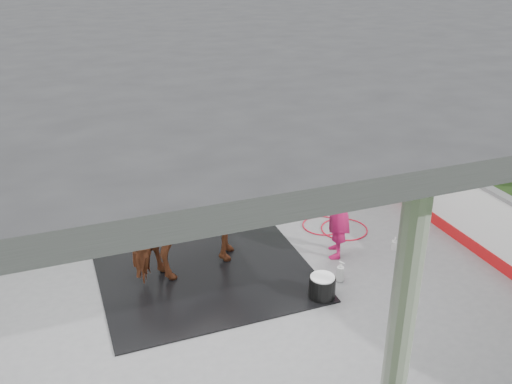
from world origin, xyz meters
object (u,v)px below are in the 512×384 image
object	(u,v)px
horse	(202,219)
handler	(338,209)
dasher_board	(460,208)
wash_bucket	(322,287)

from	to	relation	value
horse	handler	xyz separation A→B (m)	(2.09, -0.27, -0.09)
dasher_board	handler	world-z (taller)	handler
horse	handler	world-z (taller)	horse
wash_bucket	handler	bearing A→B (deg)	53.02
dasher_board	wash_bucket	bearing A→B (deg)	-165.53
handler	horse	bearing A→B (deg)	-74.58
dasher_board	handler	distance (m)	2.19
dasher_board	horse	bearing A→B (deg)	173.33
handler	dasher_board	bearing A→B (deg)	106.52
handler	wash_bucket	size ratio (longest dim) A/B	4.33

